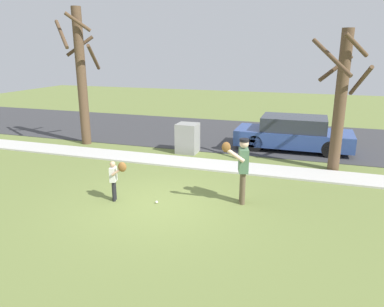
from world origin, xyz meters
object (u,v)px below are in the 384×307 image
(person_adult, at_px, (242,164))
(street_tree_near, at_px, (341,97))
(utility_cabinet, at_px, (188,138))
(parked_wagon_blue, at_px, (293,134))
(person_child, at_px, (115,175))
(street_tree_far, at_px, (81,74))
(baseball, at_px, (157,202))

(person_adult, distance_m, street_tree_near, 4.63)
(utility_cabinet, distance_m, parked_wagon_blue, 4.24)
(street_tree_near, bearing_deg, parked_wagon_blue, 123.31)
(person_adult, distance_m, person_child, 3.29)
(person_adult, bearing_deg, utility_cabinet, -70.90)
(person_child, height_order, parked_wagon_blue, parked_wagon_blue)
(person_child, height_order, street_tree_far, street_tree_far)
(utility_cabinet, bearing_deg, parked_wagon_blue, 24.22)
(baseball, xyz_separation_m, parked_wagon_blue, (3.03, 6.66, 0.62))
(street_tree_far, distance_m, parked_wagon_blue, 8.92)
(person_child, xyz_separation_m, parked_wagon_blue, (4.10, 6.84, -0.06))
(street_tree_near, bearing_deg, baseball, -135.39)
(person_adult, relative_size, baseball, 23.38)
(person_child, relative_size, street_tree_far, 0.20)
(street_tree_near, bearing_deg, utility_cabinet, 174.78)
(baseball, distance_m, street_tree_near, 6.75)
(baseball, distance_m, utility_cabinet, 5.02)
(person_adult, bearing_deg, baseball, 3.54)
(baseball, bearing_deg, parked_wagon_blue, 65.53)
(parked_wagon_blue, bearing_deg, utility_cabinet, 24.22)
(utility_cabinet, height_order, street_tree_near, street_tree_near)
(street_tree_near, xyz_separation_m, parked_wagon_blue, (-1.46, 2.23, -1.76))
(street_tree_far, xyz_separation_m, parked_wagon_blue, (8.45, 1.75, -2.26))
(person_child, bearing_deg, street_tree_far, 114.93)
(person_adult, height_order, baseball, person_adult)
(baseball, bearing_deg, street_tree_near, 44.61)
(street_tree_near, distance_m, parked_wagon_blue, 3.19)
(street_tree_near, bearing_deg, person_child, -140.34)
(person_child, relative_size, street_tree_near, 0.25)
(street_tree_far, bearing_deg, baseball, -42.15)
(person_adult, bearing_deg, person_child, 0.33)
(person_child, xyz_separation_m, baseball, (1.07, 0.18, -0.68))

